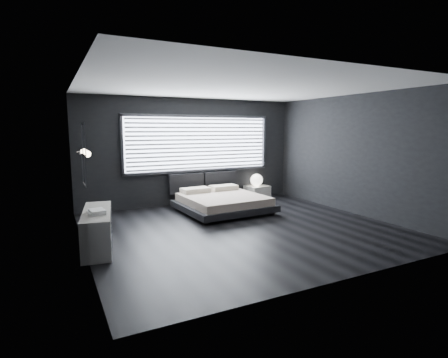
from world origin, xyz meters
name	(u,v)px	position (x,y,z in m)	size (l,w,h in m)	color
room	(243,160)	(0.00, 0.00, 1.40)	(6.04, 6.00, 2.80)	black
window	(200,144)	(0.20, 2.70, 1.61)	(4.14, 0.09, 1.52)	white
headboard	(204,182)	(0.28, 2.64, 0.57)	(1.96, 0.16, 0.52)	black
sconce_near	(87,154)	(-2.88, 0.05, 1.60)	(0.18, 0.11, 0.11)	silver
sconce_far	(84,152)	(-2.88, 0.65, 1.60)	(0.18, 0.11, 0.11)	silver
wall_art_upper	(84,139)	(-2.98, -0.55, 1.85)	(0.01, 0.48, 0.48)	#47474C
wall_art_lower	(84,170)	(-2.98, -0.30, 1.38)	(0.01, 0.48, 0.48)	#47474C
bed	(223,202)	(0.28, 1.48, 0.24)	(2.10, 2.02, 0.52)	black
nightstand	(257,192)	(1.91, 2.50, 0.18)	(0.62, 0.52, 0.36)	silver
orb_lamp	(256,180)	(1.88, 2.49, 0.54)	(0.35, 0.35, 0.35)	white
dresser	(98,229)	(-2.78, 0.09, 0.32)	(0.70, 1.64, 0.64)	silver
book_stack	(97,212)	(-2.80, -0.12, 0.67)	(0.27, 0.36, 0.07)	white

